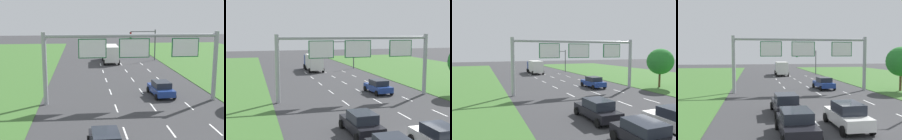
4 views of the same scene
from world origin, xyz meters
TOP-DOWN VIEW (x-y plane):
  - lane_dashes_inner_left at (-1.75, 9.00)m, footprint 0.14×56.40m
  - lane_dashes_inner_right at (1.75, 9.00)m, footprint 0.14×56.40m
  - lane_dashes_slip at (5.25, 9.00)m, footprint 0.14×56.40m
  - car_near_red at (3.47, 15.85)m, footprint 2.35×4.36m
  - box_truck at (0.14, 38.56)m, footprint 2.81×8.14m
  - sign_gantry at (0.17, 13.87)m, footprint 17.24×0.44m
  - traffic_light_mast at (6.47, 39.73)m, footprint 4.76×0.49m

SIDE VIEW (x-z plane):
  - lane_dashes_inner_left at x=-1.75m, z-range 0.00..0.01m
  - lane_dashes_inner_right at x=1.75m, z-range 0.00..0.01m
  - lane_dashes_slip at x=5.25m, z-range 0.00..0.01m
  - car_near_red at x=3.47m, z-range 0.01..1.62m
  - box_truck at x=0.14m, z-range 0.15..3.17m
  - traffic_light_mast at x=6.47m, z-range 1.07..6.67m
  - sign_gantry at x=0.17m, z-range 1.42..8.42m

